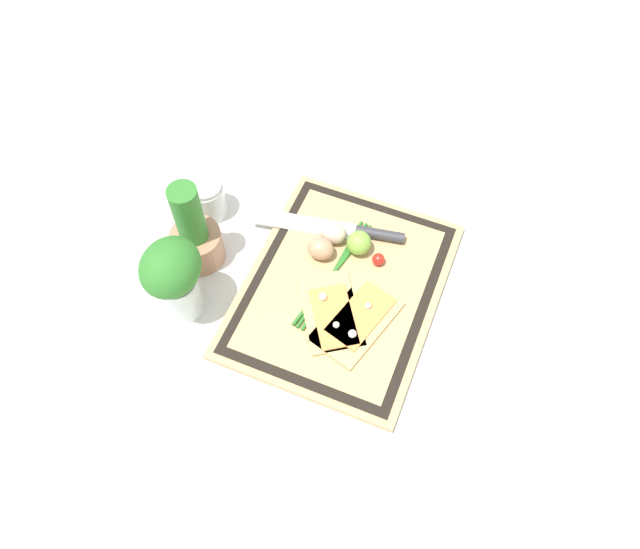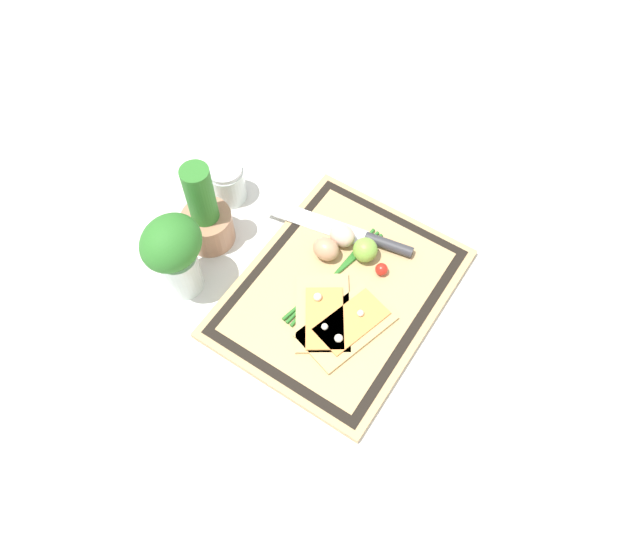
{
  "view_description": "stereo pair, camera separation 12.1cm",
  "coord_description": "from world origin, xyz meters",
  "px_view_note": "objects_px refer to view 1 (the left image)",
  "views": [
    {
      "loc": [
        -0.58,
        -0.19,
        1.07
      ],
      "look_at": [
        0.0,
        0.05,
        0.04
      ],
      "focal_mm": 35.0,
      "sensor_mm": 36.0,
      "label": 1
    },
    {
      "loc": [
        -0.52,
        -0.3,
        1.07
      ],
      "look_at": [
        0.0,
        0.05,
        0.04
      ],
      "focal_mm": 35.0,
      "sensor_mm": 36.0,
      "label": 2
    }
  ],
  "objects_px": {
    "knife": "(353,231)",
    "herb_pot": "(195,236)",
    "pizza_slice_far": "(332,313)",
    "cherry_tomato_red": "(378,259)",
    "lime": "(358,243)",
    "sauce_jar": "(207,200)",
    "herb_glass": "(174,276)",
    "pizza_slice_near": "(358,320)",
    "egg_pink": "(333,233)",
    "egg_brown": "(321,248)"
  },
  "relations": [
    {
      "from": "pizza_slice_far",
      "to": "knife",
      "type": "xyz_separation_m",
      "value": [
        0.19,
        0.03,
        0.0
      ]
    },
    {
      "from": "pizza_slice_far",
      "to": "cherry_tomato_red",
      "type": "xyz_separation_m",
      "value": [
        0.14,
        -0.04,
        0.01
      ]
    },
    {
      "from": "pizza_slice_far",
      "to": "herb_pot",
      "type": "xyz_separation_m",
      "value": [
        0.03,
        0.3,
        0.05
      ]
    },
    {
      "from": "sauce_jar",
      "to": "lime",
      "type": "bearing_deg",
      "value": -87.14
    },
    {
      "from": "pizza_slice_near",
      "to": "cherry_tomato_red",
      "type": "bearing_deg",
      "value": 3.18
    },
    {
      "from": "egg_pink",
      "to": "cherry_tomato_red",
      "type": "height_order",
      "value": "egg_pink"
    },
    {
      "from": "herb_pot",
      "to": "lime",
      "type": "bearing_deg",
      "value": -67.11
    },
    {
      "from": "lime",
      "to": "pizza_slice_far",
      "type": "bearing_deg",
      "value": -177.15
    },
    {
      "from": "egg_pink",
      "to": "lime",
      "type": "bearing_deg",
      "value": -95.54
    },
    {
      "from": "pizza_slice_far",
      "to": "herb_glass",
      "type": "relative_size",
      "value": 1.0
    },
    {
      "from": "herb_pot",
      "to": "herb_glass",
      "type": "distance_m",
      "value": 0.13
    },
    {
      "from": "egg_pink",
      "to": "cherry_tomato_red",
      "type": "xyz_separation_m",
      "value": [
        -0.02,
        -0.1,
        -0.01
      ]
    },
    {
      "from": "cherry_tomato_red",
      "to": "pizza_slice_far",
      "type": "bearing_deg",
      "value": 163.57
    },
    {
      "from": "herb_pot",
      "to": "egg_pink",
      "type": "bearing_deg",
      "value": -61.62
    },
    {
      "from": "pizza_slice_near",
      "to": "herb_glass",
      "type": "height_order",
      "value": "herb_glass"
    },
    {
      "from": "cherry_tomato_red",
      "to": "sauce_jar",
      "type": "relative_size",
      "value": 0.28
    },
    {
      "from": "pizza_slice_far",
      "to": "herb_pot",
      "type": "bearing_deg",
      "value": 84.01
    },
    {
      "from": "sauce_jar",
      "to": "egg_pink",
      "type": "bearing_deg",
      "value": -85.48
    },
    {
      "from": "sauce_jar",
      "to": "herb_glass",
      "type": "xyz_separation_m",
      "value": [
        -0.22,
        -0.06,
        0.08
      ]
    },
    {
      "from": "cherry_tomato_red",
      "to": "sauce_jar",
      "type": "height_order",
      "value": "sauce_jar"
    },
    {
      "from": "pizza_slice_near",
      "to": "sauce_jar",
      "type": "xyz_separation_m",
      "value": [
        0.14,
        0.39,
        0.02
      ]
    },
    {
      "from": "knife",
      "to": "egg_pink",
      "type": "height_order",
      "value": "egg_pink"
    },
    {
      "from": "knife",
      "to": "herb_pot",
      "type": "distance_m",
      "value": 0.32
    },
    {
      "from": "pizza_slice_far",
      "to": "pizza_slice_near",
      "type": "bearing_deg",
      "value": -85.52
    },
    {
      "from": "lime",
      "to": "sauce_jar",
      "type": "height_order",
      "value": "sauce_jar"
    },
    {
      "from": "sauce_jar",
      "to": "herb_glass",
      "type": "distance_m",
      "value": 0.25
    },
    {
      "from": "pizza_slice_far",
      "to": "herb_glass",
      "type": "distance_m",
      "value": 0.3
    },
    {
      "from": "cherry_tomato_red",
      "to": "pizza_slice_near",
      "type": "bearing_deg",
      "value": -176.82
    },
    {
      "from": "pizza_slice_far",
      "to": "egg_pink",
      "type": "height_order",
      "value": "egg_pink"
    },
    {
      "from": "knife",
      "to": "egg_brown",
      "type": "relative_size",
      "value": 5.82
    },
    {
      "from": "pizza_slice_far",
      "to": "sauce_jar",
      "type": "distance_m",
      "value": 0.37
    },
    {
      "from": "egg_brown",
      "to": "egg_pink",
      "type": "relative_size",
      "value": 1.0
    },
    {
      "from": "pizza_slice_near",
      "to": "knife",
      "type": "distance_m",
      "value": 0.2
    },
    {
      "from": "knife",
      "to": "pizza_slice_near",
      "type": "bearing_deg",
      "value": -156.92
    },
    {
      "from": "knife",
      "to": "sauce_jar",
      "type": "distance_m",
      "value": 0.31
    },
    {
      "from": "egg_brown",
      "to": "herb_pot",
      "type": "relative_size",
      "value": 0.26
    },
    {
      "from": "pizza_slice_far",
      "to": "herb_glass",
      "type": "height_order",
      "value": "herb_glass"
    },
    {
      "from": "herb_pot",
      "to": "pizza_slice_near",
      "type": "bearing_deg",
      "value": -94.53
    },
    {
      "from": "pizza_slice_near",
      "to": "herb_pot",
      "type": "xyz_separation_m",
      "value": [
        0.03,
        0.35,
        0.05
      ]
    },
    {
      "from": "pizza_slice_near",
      "to": "herb_pot",
      "type": "distance_m",
      "value": 0.36
    },
    {
      "from": "egg_pink",
      "to": "sauce_jar",
      "type": "xyz_separation_m",
      "value": [
        -0.02,
        0.27,
        -0.0
      ]
    },
    {
      "from": "knife",
      "to": "herb_pot",
      "type": "bearing_deg",
      "value": 120.37
    },
    {
      "from": "egg_brown",
      "to": "cherry_tomato_red",
      "type": "distance_m",
      "value": 0.12
    },
    {
      "from": "knife",
      "to": "sauce_jar",
      "type": "xyz_separation_m",
      "value": [
        -0.05,
        0.31,
        0.01
      ]
    },
    {
      "from": "pizza_slice_near",
      "to": "egg_brown",
      "type": "distance_m",
      "value": 0.17
    },
    {
      "from": "egg_brown",
      "to": "lime",
      "type": "xyz_separation_m",
      "value": [
        0.04,
        -0.06,
        0.0
      ]
    },
    {
      "from": "pizza_slice_far",
      "to": "sauce_jar",
      "type": "height_order",
      "value": "sauce_jar"
    },
    {
      "from": "pizza_slice_near",
      "to": "egg_brown",
      "type": "xyz_separation_m",
      "value": [
        0.11,
        0.12,
        0.02
      ]
    },
    {
      "from": "lime",
      "to": "cherry_tomato_red",
      "type": "relative_size",
      "value": 1.98
    },
    {
      "from": "herb_pot",
      "to": "sauce_jar",
      "type": "distance_m",
      "value": 0.12
    }
  ]
}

